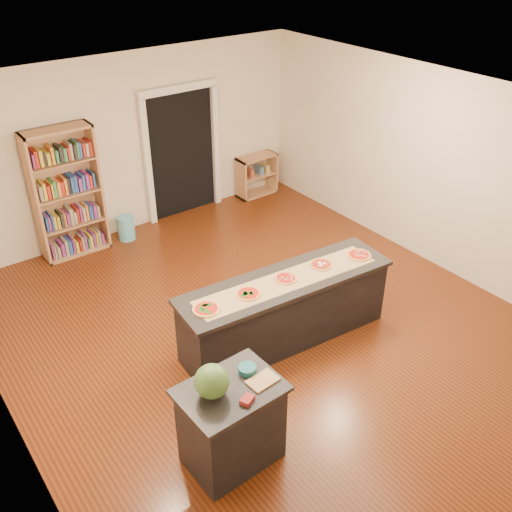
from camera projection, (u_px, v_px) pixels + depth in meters
room at (267, 233)px, 6.45m from camera, size 6.00×7.00×2.80m
doorway at (182, 146)px, 9.38m from camera, size 1.40×0.09×2.21m
kitchen_island at (285, 310)px, 6.82m from camera, size 2.65×0.72×0.88m
side_counter at (231, 424)px, 5.28m from camera, size 0.92×0.67×0.91m
bookshelf at (67, 194)px, 8.32m from camera, size 0.98×0.35×1.97m
low_shelf at (257, 175)px, 10.42m from camera, size 0.75×0.32×0.75m
waste_bin at (126, 228)px, 9.08m from camera, size 0.27×0.27×0.39m
kraft_paper at (287, 280)px, 6.57m from camera, size 2.33×0.62×0.00m
watermelon at (212, 381)px, 4.90m from camera, size 0.31×0.31×0.31m
cutting_board at (263, 381)px, 5.11m from camera, size 0.29×0.21×0.02m
package_red at (247, 400)px, 4.90m from camera, size 0.15×0.13×0.04m
package_teal at (247, 369)px, 5.21m from camera, size 0.17×0.17×0.06m
pizza_a at (206, 309)px, 6.08m from camera, size 0.30×0.30×0.02m
pizza_b at (248, 294)px, 6.32m from camera, size 0.28×0.28×0.02m
pizza_c at (286, 278)px, 6.59m from camera, size 0.26×0.26×0.02m
pizza_d at (321, 264)px, 6.84m from camera, size 0.30×0.30×0.02m
pizza_e at (359, 255)px, 7.03m from camera, size 0.30×0.30×0.02m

